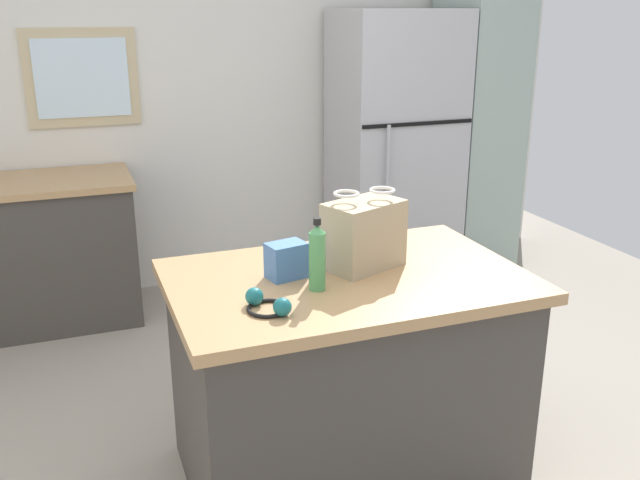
% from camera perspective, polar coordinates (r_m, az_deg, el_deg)
% --- Properties ---
extents(ground, '(6.51, 6.51, 0.00)m').
position_cam_1_polar(ground, '(3.09, 0.38, -18.78)').
color(ground, '#9E9384').
extents(back_wall, '(5.43, 0.13, 2.56)m').
position_cam_1_polar(back_wall, '(4.85, -10.29, 11.24)').
color(back_wall, silver).
rests_on(back_wall, ground).
extents(kitchen_island, '(1.37, 0.89, 0.89)m').
position_cam_1_polar(kitchen_island, '(2.89, 2.13, -11.04)').
color(kitchen_island, '#423D38').
rests_on(kitchen_island, ground).
extents(refrigerator, '(0.81, 0.70, 1.86)m').
position_cam_1_polar(refrigerator, '(4.94, 6.07, 7.43)').
color(refrigerator, '#B7B7BC').
rests_on(refrigerator, ground).
extents(tall_cabinet, '(0.46, 0.63, 2.03)m').
position_cam_1_polar(tall_cabinet, '(5.25, 12.60, 8.64)').
color(tall_cabinet, '#9EB2A8').
rests_on(tall_cabinet, ground).
extents(sink_counter, '(1.54, 0.66, 1.09)m').
position_cam_1_polar(sink_counter, '(4.59, -24.41, -1.12)').
color(sink_counter, '#423D38').
rests_on(sink_counter, ground).
extents(shopping_bag, '(0.35, 0.29, 0.31)m').
position_cam_1_polar(shopping_bag, '(2.75, 3.58, 0.49)').
color(shopping_bag, tan).
rests_on(shopping_bag, kitchen_island).
extents(small_box, '(0.16, 0.13, 0.14)m').
position_cam_1_polar(small_box, '(2.66, -2.76, -1.68)').
color(small_box, '#4775B7').
rests_on(small_box, kitchen_island).
extents(bottle, '(0.06, 0.06, 0.27)m').
position_cam_1_polar(bottle, '(2.52, -0.23, -1.43)').
color(bottle, '#4C9956').
rests_on(bottle, kitchen_island).
extents(ear_defenders, '(0.20, 0.20, 0.06)m').
position_cam_1_polar(ear_defenders, '(2.40, -4.26, -5.24)').
color(ear_defenders, black).
rests_on(ear_defenders, kitchen_island).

